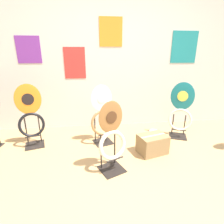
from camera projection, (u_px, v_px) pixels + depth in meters
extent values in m
plane|color=tan|center=(138.00, 206.00, 1.66)|extent=(14.00, 14.00, 0.00)
cube|color=silver|center=(113.00, 58.00, 3.18)|extent=(8.00, 0.06, 2.60)
cube|color=orange|center=(111.00, 32.00, 3.00)|extent=(0.40, 0.01, 0.48)
cube|color=teal|center=(184.00, 47.00, 3.23)|extent=(0.49, 0.01, 0.56)
cube|color=red|center=(75.00, 63.00, 3.10)|extent=(0.37, 0.01, 0.54)
cube|color=purple|center=(28.00, 50.00, 2.94)|extent=(0.40, 0.01, 0.44)
cube|color=black|center=(112.00, 169.00, 2.19)|extent=(0.37, 0.37, 0.01)
cylinder|color=black|center=(101.00, 152.00, 2.14)|extent=(0.02, 0.02, 0.45)
cylinder|color=black|center=(115.00, 148.00, 2.23)|extent=(0.02, 0.02, 0.45)
cylinder|color=black|center=(115.00, 159.00, 2.06)|extent=(0.21, 0.11, 0.02)
torus|color=beige|center=(113.00, 145.00, 2.06)|extent=(0.38, 0.26, 0.36)
ellipsoid|color=#936033|center=(111.00, 117.00, 1.98)|extent=(0.30, 0.16, 0.38)
ellipsoid|color=#4C2D19|center=(112.00, 117.00, 1.97)|extent=(0.13, 0.07, 0.14)
sphere|color=silver|center=(105.00, 134.00, 1.99)|extent=(0.02, 0.02, 0.02)
sphere|color=silver|center=(117.00, 131.00, 2.08)|extent=(0.02, 0.02, 0.02)
cube|color=black|center=(178.00, 136.00, 3.06)|extent=(0.37, 0.37, 0.01)
cylinder|color=black|center=(173.00, 124.00, 3.11)|extent=(0.02, 0.02, 0.36)
cylinder|color=black|center=(184.00, 125.00, 3.06)|extent=(0.02, 0.02, 0.36)
cylinder|color=black|center=(179.00, 130.00, 2.94)|extent=(0.21, 0.10, 0.02)
torus|color=beige|center=(180.00, 120.00, 2.94)|extent=(0.40, 0.27, 0.37)
ellipsoid|color=#197075|center=(183.00, 96.00, 2.88)|extent=(0.37, 0.20, 0.46)
ellipsoid|color=#EADB4C|center=(183.00, 96.00, 2.86)|extent=(0.17, 0.09, 0.17)
sphere|color=silver|center=(174.00, 109.00, 2.95)|extent=(0.02, 0.02, 0.02)
sphere|color=silver|center=(188.00, 110.00, 2.90)|extent=(0.02, 0.02, 0.02)
cube|color=black|center=(103.00, 142.00, 2.86)|extent=(0.36, 0.36, 0.01)
cylinder|color=black|center=(95.00, 129.00, 2.83)|extent=(0.02, 0.02, 0.40)
cylinder|color=black|center=(106.00, 127.00, 2.91)|extent=(0.02, 0.02, 0.40)
cylinder|color=black|center=(105.00, 135.00, 2.74)|extent=(0.22, 0.09, 0.02)
torus|color=#9E7042|center=(103.00, 123.00, 2.73)|extent=(0.42, 0.25, 0.40)
ellipsoid|color=white|center=(102.00, 98.00, 2.65)|extent=(0.33, 0.15, 0.41)
ellipsoid|color=silver|center=(102.00, 99.00, 2.63)|extent=(0.15, 0.06, 0.16)
sphere|color=silver|center=(96.00, 112.00, 2.67)|extent=(0.02, 0.02, 0.02)
sphere|color=silver|center=(107.00, 111.00, 2.74)|extent=(0.02, 0.02, 0.02)
cube|color=black|center=(35.00, 145.00, 2.76)|extent=(0.34, 0.34, 0.01)
cylinder|color=black|center=(26.00, 130.00, 2.73)|extent=(0.02, 0.02, 0.45)
cylinder|color=black|center=(40.00, 128.00, 2.80)|extent=(0.02, 0.02, 0.45)
cylinder|color=black|center=(33.00, 136.00, 2.63)|extent=(0.22, 0.08, 0.02)
torus|color=black|center=(32.00, 125.00, 2.63)|extent=(0.39, 0.22, 0.37)
ellipsoid|color=orange|center=(28.00, 99.00, 2.55)|extent=(0.37, 0.14, 0.45)
ellipsoid|color=black|center=(28.00, 99.00, 2.53)|extent=(0.16, 0.06, 0.17)
sphere|color=silver|center=(23.00, 115.00, 2.57)|extent=(0.02, 0.02, 0.02)
sphere|color=silver|center=(38.00, 113.00, 2.65)|extent=(0.02, 0.02, 0.02)
cylinder|color=red|center=(154.00, 136.00, 2.89)|extent=(0.18, 0.18, 0.17)
torus|color=silver|center=(154.00, 131.00, 2.87)|extent=(0.18, 0.18, 0.01)
cylinder|color=#B2B2B7|center=(154.00, 131.00, 2.86)|extent=(0.16, 0.16, 0.00)
cube|color=#93754C|center=(152.00, 144.00, 2.52)|extent=(0.46, 0.38, 0.27)
cube|color=#B7AD89|center=(153.00, 136.00, 2.48)|extent=(0.38, 0.14, 0.00)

